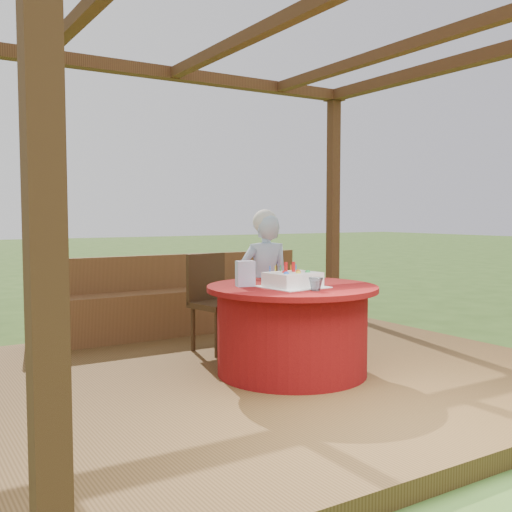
{
  "coord_description": "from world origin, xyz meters",
  "views": [
    {
      "loc": [
        -2.57,
        -3.89,
        1.34
      ],
      "look_at": [
        0.0,
        0.25,
        1.0
      ],
      "focal_mm": 42.0,
      "sensor_mm": 36.0,
      "label": 1
    }
  ],
  "objects_px": {
    "drinking_glass": "(316,284)",
    "bench": "(181,307)",
    "elderly_woman": "(265,281)",
    "birthday_cake": "(293,280)",
    "table": "(292,329)",
    "gift_bag": "(245,274)",
    "chair": "(214,297)"
  },
  "relations": [
    {
      "from": "elderly_woman",
      "to": "gift_bag",
      "type": "bearing_deg",
      "value": -134.99
    },
    {
      "from": "drinking_glass",
      "to": "bench",
      "type": "bearing_deg",
      "value": 90.33
    },
    {
      "from": "bench",
      "to": "table",
      "type": "distance_m",
      "value": 1.91
    },
    {
      "from": "bench",
      "to": "gift_bag",
      "type": "relative_size",
      "value": 15.6
    },
    {
      "from": "table",
      "to": "birthday_cake",
      "type": "relative_size",
      "value": 2.85
    },
    {
      "from": "bench",
      "to": "drinking_glass",
      "type": "height_order",
      "value": "bench"
    },
    {
      "from": "bench",
      "to": "table",
      "type": "relative_size",
      "value": 2.31
    },
    {
      "from": "bench",
      "to": "chair",
      "type": "height_order",
      "value": "chair"
    },
    {
      "from": "elderly_woman",
      "to": "gift_bag",
      "type": "relative_size",
      "value": 6.57
    },
    {
      "from": "birthday_cake",
      "to": "gift_bag",
      "type": "height_order",
      "value": "gift_bag"
    },
    {
      "from": "elderly_woman",
      "to": "birthday_cake",
      "type": "height_order",
      "value": "elderly_woman"
    },
    {
      "from": "table",
      "to": "chair",
      "type": "xyz_separation_m",
      "value": [
        -0.13,
        1.02,
        0.13
      ]
    },
    {
      "from": "chair",
      "to": "drinking_glass",
      "type": "distance_m",
      "value": 1.39
    },
    {
      "from": "birthday_cake",
      "to": "drinking_glass",
      "type": "xyz_separation_m",
      "value": [
        0.02,
        -0.26,
        -0.01
      ]
    },
    {
      "from": "table",
      "to": "elderly_woman",
      "type": "relative_size",
      "value": 1.03
    },
    {
      "from": "bench",
      "to": "gift_bag",
      "type": "distance_m",
      "value": 1.86
    },
    {
      "from": "gift_bag",
      "to": "drinking_glass",
      "type": "xyz_separation_m",
      "value": [
        0.29,
        -0.49,
        -0.05
      ]
    },
    {
      "from": "chair",
      "to": "gift_bag",
      "type": "height_order",
      "value": "gift_bag"
    },
    {
      "from": "elderly_woman",
      "to": "gift_bag",
      "type": "height_order",
      "value": "elderly_woman"
    },
    {
      "from": "table",
      "to": "birthday_cake",
      "type": "distance_m",
      "value": 0.4
    },
    {
      "from": "drinking_glass",
      "to": "table",
      "type": "bearing_deg",
      "value": 83.72
    },
    {
      "from": "table",
      "to": "gift_bag",
      "type": "distance_m",
      "value": 0.56
    },
    {
      "from": "chair",
      "to": "table",
      "type": "bearing_deg",
      "value": -82.52
    },
    {
      "from": "elderly_woman",
      "to": "table",
      "type": "bearing_deg",
      "value": -104.15
    },
    {
      "from": "table",
      "to": "elderly_woman",
      "type": "distance_m",
      "value": 0.72
    },
    {
      "from": "drinking_glass",
      "to": "elderly_woman",
      "type": "bearing_deg",
      "value": 78.56
    },
    {
      "from": "bench",
      "to": "elderly_woman",
      "type": "height_order",
      "value": "elderly_woman"
    },
    {
      "from": "gift_bag",
      "to": "drinking_glass",
      "type": "distance_m",
      "value": 0.57
    },
    {
      "from": "elderly_woman",
      "to": "gift_bag",
      "type": "xyz_separation_m",
      "value": [
        -0.49,
        -0.49,
        0.14
      ]
    },
    {
      "from": "bench",
      "to": "table",
      "type": "height_order",
      "value": "bench"
    },
    {
      "from": "chair",
      "to": "elderly_woman",
      "type": "distance_m",
      "value": 0.51
    },
    {
      "from": "chair",
      "to": "gift_bag",
      "type": "distance_m",
      "value": 0.95
    }
  ]
}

